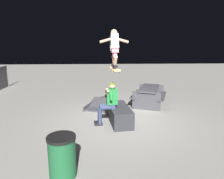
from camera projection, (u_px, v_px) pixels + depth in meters
ground_plane at (120, 120)px, 6.95m from camera, size 40.00×40.00×0.00m
ledge_box_main at (119, 114)px, 6.70m from camera, size 1.59×0.80×0.54m
person_sitting_on_ledge at (109, 101)px, 6.45m from camera, size 0.60×0.77×1.37m
skateboard at (115, 70)px, 6.18m from camera, size 1.03×0.29×0.13m
skater_airborne at (114, 46)px, 6.08m from camera, size 0.63×0.89×1.12m
kicker_ramp at (100, 106)px, 8.29m from camera, size 1.51×1.33×0.36m
picnic_table_back at (149, 93)px, 8.60m from camera, size 2.06×1.85×0.75m
trash_bin at (62, 156)px, 3.91m from camera, size 0.55×0.55×0.84m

